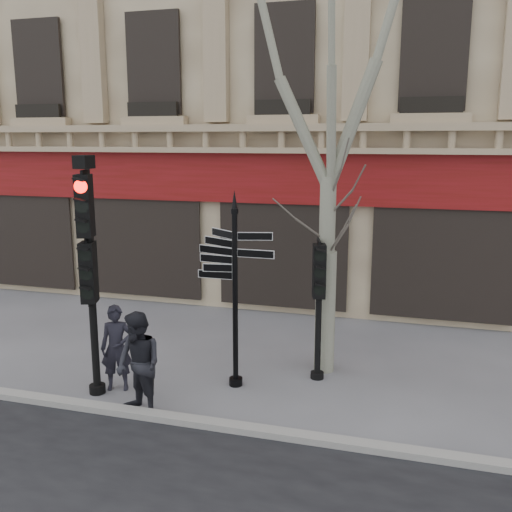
# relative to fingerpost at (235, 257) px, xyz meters

# --- Properties ---
(ground) EXTENTS (80.00, 80.00, 0.00)m
(ground) POSITION_rel_fingerpost_xyz_m (-0.21, -0.25, -2.48)
(ground) COLOR #5A595E
(ground) RESTS_ON ground
(kerb) EXTENTS (80.00, 0.25, 0.12)m
(kerb) POSITION_rel_fingerpost_xyz_m (-0.21, -1.65, -2.42)
(kerb) COLOR gray
(kerb) RESTS_ON ground
(building) EXTENTS (28.00, 15.52, 18.00)m
(building) POSITION_rel_fingerpost_xyz_m (-0.21, 12.23, 6.51)
(building) COLOR tan
(building) RESTS_ON ground
(fingerpost) EXTENTS (1.81, 1.81, 3.69)m
(fingerpost) POSITION_rel_fingerpost_xyz_m (0.00, 0.00, 0.00)
(fingerpost) COLOR black
(fingerpost) RESTS_ON ground
(traffic_signal_main) EXTENTS (0.56, 0.47, 4.31)m
(traffic_signal_main) POSITION_rel_fingerpost_xyz_m (-2.34, -1.02, 0.24)
(traffic_signal_main) COLOR black
(traffic_signal_main) RESTS_ON ground
(traffic_signal_secondary) EXTENTS (0.52, 0.43, 2.67)m
(traffic_signal_secondary) POSITION_rel_fingerpost_xyz_m (1.43, 0.74, -0.62)
(traffic_signal_secondary) COLOR black
(traffic_signal_secondary) RESTS_ON ground
(plane_tree) EXTENTS (3.55, 3.55, 9.44)m
(plane_tree) POSITION_rel_fingerpost_xyz_m (1.49, 1.18, 4.14)
(plane_tree) COLOR gray
(plane_tree) RESTS_ON ground
(pedestrian_a) EXTENTS (0.68, 0.56, 1.61)m
(pedestrian_a) POSITION_rel_fingerpost_xyz_m (-2.05, -0.76, -1.68)
(pedestrian_a) COLOR black
(pedestrian_a) RESTS_ON ground
(pedestrian_b) EXTENTS (1.08, 1.01, 1.78)m
(pedestrian_b) POSITION_rel_fingerpost_xyz_m (-1.19, -1.55, -1.59)
(pedestrian_b) COLOR black
(pedestrian_b) RESTS_ON ground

